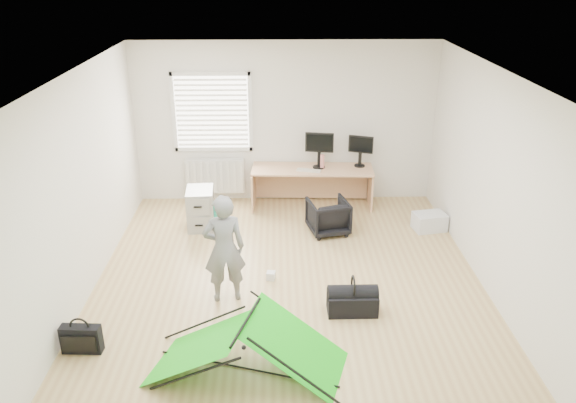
{
  "coord_description": "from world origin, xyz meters",
  "views": [
    {
      "loc": [
        -0.14,
        -6.33,
        3.88
      ],
      "look_at": [
        0.0,
        0.4,
        0.95
      ],
      "focal_mm": 35.0,
      "sensor_mm": 36.0,
      "label": 1
    }
  ],
  "objects_px": {
    "thermos": "(322,162)",
    "storage_crate": "(429,222)",
    "filing_cabinet": "(201,208)",
    "monitor_left": "(319,155)",
    "laptop_bag": "(82,339)",
    "monitor_right": "(360,155)",
    "desk": "(312,187)",
    "office_chair": "(328,216)",
    "kite": "(247,346)",
    "duffel_bag": "(352,303)",
    "person": "(224,249)"
  },
  "relations": [
    {
      "from": "monitor_right",
      "to": "office_chair",
      "type": "distance_m",
      "value": 1.38
    },
    {
      "from": "desk",
      "to": "filing_cabinet",
      "type": "relative_size",
      "value": 3.17
    },
    {
      "from": "kite",
      "to": "storage_crate",
      "type": "bearing_deg",
      "value": 67.44
    },
    {
      "from": "monitor_left",
      "to": "duffel_bag",
      "type": "bearing_deg",
      "value": -77.22
    },
    {
      "from": "laptop_bag",
      "to": "kite",
      "type": "bearing_deg",
      "value": -7.35
    },
    {
      "from": "thermos",
      "to": "duffel_bag",
      "type": "height_order",
      "value": "thermos"
    },
    {
      "from": "kite",
      "to": "person",
      "type": "bearing_deg",
      "value": 120.96
    },
    {
      "from": "storage_crate",
      "to": "laptop_bag",
      "type": "relative_size",
      "value": 1.11
    },
    {
      "from": "desk",
      "to": "monitor_right",
      "type": "distance_m",
      "value": 0.96
    },
    {
      "from": "filing_cabinet",
      "to": "kite",
      "type": "bearing_deg",
      "value": -79.53
    },
    {
      "from": "kite",
      "to": "laptop_bag",
      "type": "height_order",
      "value": "kite"
    },
    {
      "from": "office_chair",
      "to": "duffel_bag",
      "type": "relative_size",
      "value": 1.0
    },
    {
      "from": "monitor_right",
      "to": "laptop_bag",
      "type": "height_order",
      "value": "monitor_right"
    },
    {
      "from": "filing_cabinet",
      "to": "monitor_right",
      "type": "relative_size",
      "value": 1.55
    },
    {
      "from": "laptop_bag",
      "to": "monitor_right",
      "type": "bearing_deg",
      "value": 51.4
    },
    {
      "from": "filing_cabinet",
      "to": "duffel_bag",
      "type": "distance_m",
      "value": 3.14
    },
    {
      "from": "monitor_left",
      "to": "monitor_right",
      "type": "distance_m",
      "value": 0.69
    },
    {
      "from": "desk",
      "to": "thermos",
      "type": "xyz_separation_m",
      "value": [
        0.16,
        -0.01,
        0.46
      ]
    },
    {
      "from": "desk",
      "to": "thermos",
      "type": "distance_m",
      "value": 0.49
    },
    {
      "from": "monitor_right",
      "to": "desk",
      "type": "bearing_deg",
      "value": -153.35
    },
    {
      "from": "monitor_right",
      "to": "duffel_bag",
      "type": "height_order",
      "value": "monitor_right"
    },
    {
      "from": "monitor_left",
      "to": "duffel_bag",
      "type": "height_order",
      "value": "monitor_left"
    },
    {
      "from": "laptop_bag",
      "to": "duffel_bag",
      "type": "relative_size",
      "value": 0.72
    },
    {
      "from": "thermos",
      "to": "filing_cabinet",
      "type": "bearing_deg",
      "value": -158.65
    },
    {
      "from": "monitor_left",
      "to": "thermos",
      "type": "relative_size",
      "value": 1.94
    },
    {
      "from": "office_chair",
      "to": "storage_crate",
      "type": "height_order",
      "value": "office_chair"
    },
    {
      "from": "person",
      "to": "kite",
      "type": "bearing_deg",
      "value": 93.43
    },
    {
      "from": "kite",
      "to": "storage_crate",
      "type": "relative_size",
      "value": 4.06
    },
    {
      "from": "filing_cabinet",
      "to": "storage_crate",
      "type": "height_order",
      "value": "filing_cabinet"
    },
    {
      "from": "desk",
      "to": "storage_crate",
      "type": "xyz_separation_m",
      "value": [
        1.77,
        -0.93,
        -0.21
      ]
    },
    {
      "from": "office_chair",
      "to": "storage_crate",
      "type": "relative_size",
      "value": 1.23
    },
    {
      "from": "thermos",
      "to": "person",
      "type": "relative_size",
      "value": 0.17
    },
    {
      "from": "office_chair",
      "to": "storage_crate",
      "type": "distance_m",
      "value": 1.59
    },
    {
      "from": "office_chair",
      "to": "person",
      "type": "bearing_deg",
      "value": 38.47
    },
    {
      "from": "filing_cabinet",
      "to": "storage_crate",
      "type": "distance_m",
      "value": 3.55
    },
    {
      "from": "desk",
      "to": "duffel_bag",
      "type": "relative_size",
      "value": 3.4
    },
    {
      "from": "office_chair",
      "to": "person",
      "type": "xyz_separation_m",
      "value": [
        -1.41,
        -1.8,
        0.43
      ]
    },
    {
      "from": "desk",
      "to": "storage_crate",
      "type": "relative_size",
      "value": 4.21
    },
    {
      "from": "kite",
      "to": "laptop_bag",
      "type": "bearing_deg",
      "value": -173.23
    },
    {
      "from": "laptop_bag",
      "to": "duffel_bag",
      "type": "xyz_separation_m",
      "value": [
        2.98,
        0.66,
        -0.03
      ]
    },
    {
      "from": "filing_cabinet",
      "to": "duffel_bag",
      "type": "height_order",
      "value": "filing_cabinet"
    },
    {
      "from": "monitor_right",
      "to": "office_chair",
      "type": "height_order",
      "value": "monitor_right"
    },
    {
      "from": "thermos",
      "to": "storage_crate",
      "type": "relative_size",
      "value": 0.5
    },
    {
      "from": "storage_crate",
      "to": "office_chair",
      "type": "bearing_deg",
      "value": -177.89
    },
    {
      "from": "desk",
      "to": "kite",
      "type": "distance_m",
      "value": 4.22
    },
    {
      "from": "desk",
      "to": "duffel_bag",
      "type": "height_order",
      "value": "desk"
    },
    {
      "from": "laptop_bag",
      "to": "duffel_bag",
      "type": "height_order",
      "value": "laptop_bag"
    },
    {
      "from": "monitor_right",
      "to": "office_chair",
      "type": "relative_size",
      "value": 0.69
    },
    {
      "from": "monitor_left",
      "to": "storage_crate",
      "type": "relative_size",
      "value": 0.98
    },
    {
      "from": "filing_cabinet",
      "to": "kite",
      "type": "distance_m",
      "value": 3.47
    }
  ]
}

